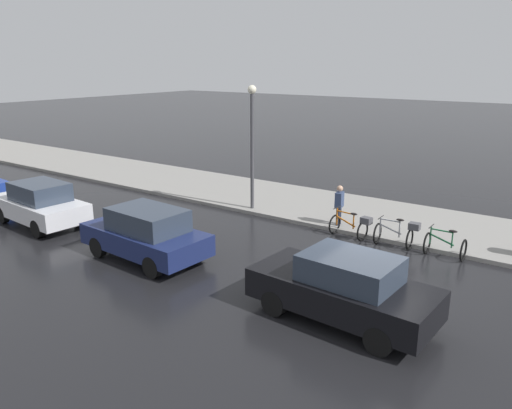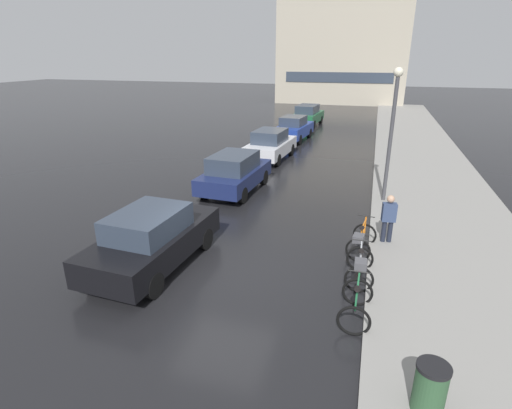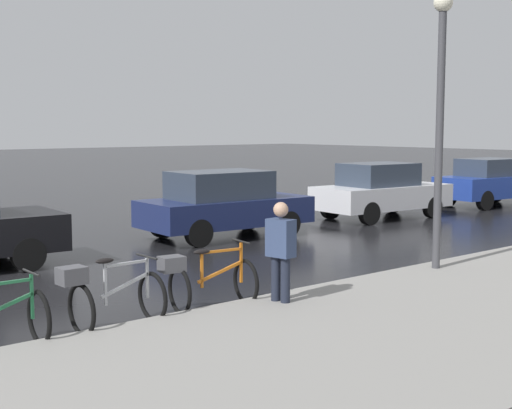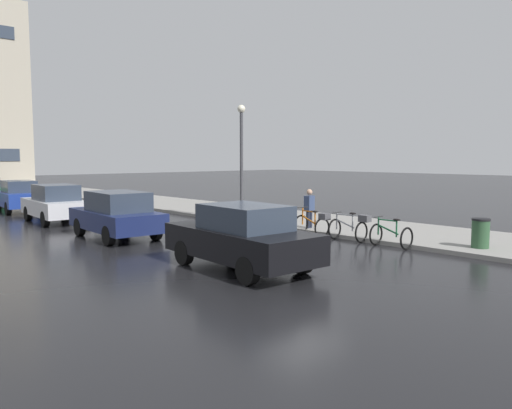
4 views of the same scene
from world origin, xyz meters
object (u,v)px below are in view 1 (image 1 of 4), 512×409
(car_white, at_px, (40,204))
(bicycle_third, at_px, (352,225))
(car_navy, at_px, (146,233))
(pedestrian, at_px, (339,204))
(car_black, at_px, (344,288))
(bicycle_second, at_px, (398,233))
(streetlamp, at_px, (252,136))
(bicycle_nearest, at_px, (445,245))

(car_white, bearing_deg, bicycle_third, -62.49)
(car_navy, relative_size, car_white, 0.99)
(car_white, distance_m, pedestrian, 11.02)
(car_black, height_order, pedestrian, car_black)
(bicycle_second, xyz_separation_m, streetlamp, (0.62, 6.28, 2.60))
(bicycle_third, distance_m, car_navy, 6.93)
(bicycle_third, height_order, car_white, car_white)
(bicycle_third, height_order, car_black, car_black)
(bicycle_second, distance_m, car_white, 12.86)
(bicycle_third, relative_size, car_navy, 0.35)
(car_navy, xyz_separation_m, car_white, (0.07, 5.72, -0.01))
(bicycle_third, height_order, car_navy, car_navy)
(bicycle_second, relative_size, car_white, 0.33)
(bicycle_nearest, distance_m, bicycle_second, 1.50)
(bicycle_nearest, xyz_separation_m, bicycle_third, (-0.04, 3.08, 0.09))
(streetlamp, bearing_deg, bicycle_nearest, -94.57)
(car_black, bearing_deg, bicycle_second, 6.45)
(streetlamp, bearing_deg, car_black, -131.13)
(bicycle_nearest, bearing_deg, streetlamp, 85.43)
(bicycle_third, bearing_deg, car_black, -157.69)
(bicycle_nearest, bearing_deg, bicycle_second, 89.91)
(bicycle_third, relative_size, car_black, 0.33)
(car_white, bearing_deg, pedestrian, -57.11)
(bicycle_second, distance_m, car_navy, 8.06)
(streetlamp, bearing_deg, bicycle_second, -95.63)
(bicycle_nearest, distance_m, streetlamp, 8.25)
(car_navy, xyz_separation_m, streetlamp, (6.00, 0.29, 2.27))
(car_navy, bearing_deg, pedestrian, -30.26)
(car_white, bearing_deg, car_black, -90.39)
(car_black, distance_m, pedestrian, 6.80)
(car_black, bearing_deg, car_navy, 89.89)
(bicycle_nearest, height_order, bicycle_second, bicycle_second)
(car_navy, bearing_deg, streetlamp, 2.76)
(streetlamp, bearing_deg, bicycle_third, -98.03)
(pedestrian, bearing_deg, bicycle_second, -105.29)
(bicycle_second, relative_size, streetlamp, 0.28)
(car_black, bearing_deg, car_white, 89.61)
(bicycle_third, bearing_deg, car_white, 117.51)
(bicycle_nearest, height_order, car_white, car_white)
(bicycle_second, xyz_separation_m, bicycle_third, (-0.04, 1.59, -0.02))
(streetlamp, bearing_deg, car_white, 137.53)
(bicycle_second, bearing_deg, bicycle_nearest, -90.09)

